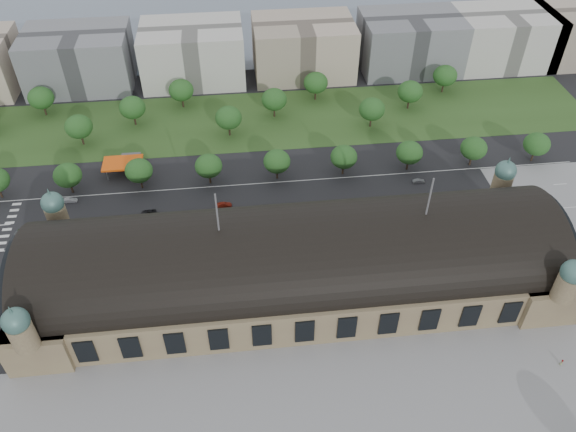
{
  "coord_description": "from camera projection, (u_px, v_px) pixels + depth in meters",
  "views": [
    {
      "loc": [
        -14.16,
        -107.26,
        124.17
      ],
      "look_at": [
        -0.2,
        16.29,
        14.0
      ],
      "focal_mm": 35.0,
      "sensor_mm": 36.0,
      "label": 1
    }
  ],
  "objects": [
    {
      "name": "ground",
      "position": [
        295.0,
        289.0,
        163.31
      ],
      "size": [
        900.0,
        900.0,
        0.0
      ],
      "primitive_type": "plane",
      "color": "black",
      "rests_on": "ground"
    },
    {
      "name": "station",
      "position": [
        295.0,
        264.0,
        156.49
      ],
      "size": [
        150.0,
        48.4,
        44.3
      ],
      "color": "#887854",
      "rests_on": "ground"
    },
    {
      "name": "plaza_south",
      "position": [
        360.0,
        427.0,
        131.43
      ],
      "size": [
        190.0,
        48.0,
        0.12
      ],
      "primitive_type": "cube",
      "color": "gray",
      "rests_on": "ground"
    },
    {
      "name": "road_slab",
      "position": [
        223.0,
        209.0,
        189.89
      ],
      "size": [
        260.0,
        26.0,
        0.1
      ],
      "primitive_type": "cube",
      "color": "black",
      "rests_on": "ground"
    },
    {
      "name": "grass_belt",
      "position": [
        232.0,
        122.0,
        231.21
      ],
      "size": [
        300.0,
        45.0,
        0.1
      ],
      "primitive_type": "cube",
      "color": "#2E4C1E",
      "rests_on": "ground"
    },
    {
      "name": "petrol_station",
      "position": [
        127.0,
        161.0,
        205.37
      ],
      "size": [
        14.0,
        13.0,
        5.05
      ],
      "color": "#EA520D",
      "rests_on": "ground"
    },
    {
      "name": "office_2",
      "position": [
        79.0,
        59.0,
        247.54
      ],
      "size": [
        45.0,
        32.0,
        24.0
      ],
      "primitive_type": "cube",
      "color": "gray",
      "rests_on": "ground"
    },
    {
      "name": "office_3",
      "position": [
        193.0,
        53.0,
        251.74
      ],
      "size": [
        45.0,
        32.0,
        24.0
      ],
      "primitive_type": "cube",
      "color": "beige",
      "rests_on": "ground"
    },
    {
      "name": "office_4",
      "position": [
        303.0,
        48.0,
        255.95
      ],
      "size": [
        45.0,
        32.0,
        24.0
      ],
      "primitive_type": "cube",
      "color": "#C0AC97",
      "rests_on": "ground"
    },
    {
      "name": "office_5",
      "position": [
        410.0,
        42.0,
        260.15
      ],
      "size": [
        45.0,
        32.0,
        24.0
      ],
      "primitive_type": "cube",
      "color": "gray",
      "rests_on": "ground"
    },
    {
      "name": "office_6",
      "position": [
        503.0,
        38.0,
        263.93
      ],
      "size": [
        45.0,
        32.0,
        24.0
      ],
      "primitive_type": "cube",
      "color": "beige",
      "rests_on": "ground"
    },
    {
      "name": "tree_row_2",
      "position": [
        68.0,
        175.0,
        191.75
      ],
      "size": [
        9.6,
        9.6,
        11.52
      ],
      "color": "#2D2116",
      "rests_on": "ground"
    },
    {
      "name": "tree_row_3",
      "position": [
        139.0,
        171.0,
        193.77
      ],
      "size": [
        9.6,
        9.6,
        11.52
      ],
      "color": "#2D2116",
      "rests_on": "ground"
    },
    {
      "name": "tree_row_4",
      "position": [
        209.0,
        166.0,
        195.78
      ],
      "size": [
        9.6,
        9.6,
        11.52
      ],
      "color": "#2D2116",
      "rests_on": "ground"
    },
    {
      "name": "tree_row_5",
      "position": [
        277.0,
        161.0,
        197.8
      ],
      "size": [
        9.6,
        9.6,
        11.52
      ],
      "color": "#2D2116",
      "rests_on": "ground"
    },
    {
      "name": "tree_row_6",
      "position": [
        344.0,
        157.0,
        199.82
      ],
      "size": [
        9.6,
        9.6,
        11.52
      ],
      "color": "#2D2116",
      "rests_on": "ground"
    },
    {
      "name": "tree_row_7",
      "position": [
        409.0,
        153.0,
        201.84
      ],
      "size": [
        9.6,
        9.6,
        11.52
      ],
      "color": "#2D2116",
      "rests_on": "ground"
    },
    {
      "name": "tree_row_8",
      "position": [
        474.0,
        148.0,
        203.85
      ],
      "size": [
        9.6,
        9.6,
        11.52
      ],
      "color": "#2D2116",
      "rests_on": "ground"
    },
    {
      "name": "tree_row_9",
      "position": [
        537.0,
        144.0,
        205.87
      ],
      "size": [
        9.6,
        9.6,
        11.52
      ],
      "color": "#2D2116",
      "rests_on": "ground"
    },
    {
      "name": "tree_belt_2",
      "position": [
        41.0,
        98.0,
        229.82
      ],
      "size": [
        10.4,
        10.4,
        12.48
      ],
      "color": "#2D2116",
      "rests_on": "ground"
    },
    {
      "name": "tree_belt_3",
      "position": [
        79.0,
        127.0,
        213.56
      ],
      "size": [
        10.4,
        10.4,
        12.48
      ],
      "color": "#2D2116",
      "rests_on": "ground"
    },
    {
      "name": "tree_belt_4",
      "position": [
        132.0,
        108.0,
        224.09
      ],
      "size": [
        10.4,
        10.4,
        12.48
      ],
      "color": "#2D2116",
      "rests_on": "ground"
    },
    {
      "name": "tree_belt_5",
      "position": [
        181.0,
        90.0,
        234.61
      ],
      "size": [
        10.4,
        10.4,
        12.48
      ],
      "color": "#2D2116",
      "rests_on": "ground"
    },
    {
      "name": "tree_belt_6",
      "position": [
        229.0,
        118.0,
        218.36
      ],
      "size": [
        10.4,
        10.4,
        12.48
      ],
      "color": "#2D2116",
      "rests_on": "ground"
    },
    {
      "name": "tree_belt_7",
      "position": [
        274.0,
        99.0,
        228.88
      ],
      "size": [
        10.4,
        10.4,
        12.48
      ],
      "color": "#2D2116",
      "rests_on": "ground"
    },
    {
      "name": "tree_belt_8",
      "position": [
        316.0,
        83.0,
        239.4
      ],
      "size": [
        10.4,
        10.4,
        12.48
      ],
      "color": "#2D2116",
      "rests_on": "ground"
    },
    {
      "name": "tree_belt_9",
      "position": [
        372.0,
        109.0,
        223.15
      ],
      "size": [
        10.4,
        10.4,
        12.48
      ],
      "color": "#2D2116",
      "rests_on": "ground"
    },
    {
      "name": "tree_belt_10",
      "position": [
        410.0,
        92.0,
        233.67
      ],
      "size": [
        10.4,
        10.4,
        12.48
      ],
      "color": "#2D2116",
      "rests_on": "ground"
    },
    {
      "name": "tree_belt_11",
      "position": [
        445.0,
        76.0,
        244.19
      ],
      "size": [
        10.4,
        10.4,
        12.48
      ],
      "color": "#2D2116",
      "rests_on": "ground"
    },
    {
      "name": "traffic_car_1",
      "position": [
        70.0,
        200.0,
        192.22
      ],
      "size": [
        4.66,
        1.69,
        1.53
      ],
      "primitive_type": "imported",
      "rotation": [
        0.0,
        0.0,
        1.56
      ],
      "color": "#95979D",
      "rests_on": "ground"
    },
    {
      "name": "traffic_car_2",
      "position": [
        149.0,
        212.0,
        187.55
      ],
      "size": [
        5.16,
        2.58,
        1.4
      ],
      "primitive_type": "imported",
      "rotation": [
        0.0,
        0.0,
        -1.52
      ],
      "color": "black",
      "rests_on": "ground"
    },
    {
      "name": "traffic_car_3",
      "position": [
        224.0,
        205.0,
        190.49
      ],
      "size": [
        5.33,
        2.22,
        1.54
      ],
      "primitive_type": "imported",
      "rotation": [
        0.0,
        0.0,
        1.58
      ],
      "color": "maroon",
      "rests_on": "ground"
    },
    {
      "name": "traffic_car_4",
      "position": [
        312.0,
        217.0,
        185.85
      ],
      "size": [
        4.0,
        1.76,
        1.34
      ],
      "primitive_type": "imported",
      "rotation": [
        0.0,
        0.0,
        -1.62
      ],
      "color": "#182143",
      "rests_on": "ground"
    },
    {
      "name": "traffic_car_5",
      "position": [
        419.0,
        181.0,
        200.24
      ],
      "size": [
        4.31,
        1.55,
        1.42
      ],
      "primitive_type": "imported",
      "rotation": [
        0.0,
        0.0,
        1.56
      ],
      "color": "#4F5156",
      "rests_on": "ground"
    },
    {
      "name": "traffic_car_6",
      "position": [
        505.0,
        187.0,
        197.65
      ],
      "size": [
        5.42,
        2.65,
        1.48
      ],
      "primitive_type": "imported",
      "rotation": [
        0.0,
        0.0,
        -1.61
      ],
      "color": "silver",
      "rests_on": "ground"
    },
    {
      "name": "parked_car_0",
      "position": [
        101.0,
        252.0,
        173.55
      ],
      "size": [
        4.73,
        3.24,
        1.48
      ],
      "primitive_type": "imported",
      "rotation": [
        0.0,
        0.0,
        -1.15
      ],
      "color": "black",
      "rests_on": "ground"
    },
    {
      "name": "parked_car_1",
      "position": [
        33.0,
        257.0,
        171.86
      ],
      "size": [
        5.42,
        4.87,
        1.4
      ],
      "primitive_type": "imported",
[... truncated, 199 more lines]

